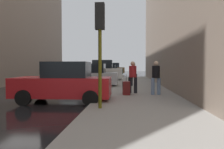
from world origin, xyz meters
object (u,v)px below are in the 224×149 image
at_px(parked_silver_sedan, 90,76).
at_px(pedestrian_in_jeans, 156,76).
at_px(parked_red_hatchback, 64,83).
at_px(parked_bronze_suv, 113,69).
at_px(fire_hydrant, 116,79).
at_px(parked_dark_green_sedan, 111,71).
at_px(parked_white_van, 101,71).
at_px(pedestrian_in_tan_coat, 134,73).
at_px(parked_blue_sedan, 107,72).
at_px(rolling_suitcase, 126,88).
at_px(pedestrian_in_red_jacket, 133,75).
at_px(traffic_light, 100,32).

relative_size(parked_silver_sedan, pedestrian_in_jeans, 2.46).
xyz_separation_m(parked_red_hatchback, parked_bronze_suv, (-0.00, 33.34, 0.18)).
height_order(parked_red_hatchback, fire_hydrant, parked_red_hatchback).
bearing_deg(parked_silver_sedan, parked_dark_green_sedan, 90.00).
height_order(parked_white_van, fire_hydrant, parked_white_van).
distance_m(parked_red_hatchback, pedestrian_in_tan_coat, 7.46).
height_order(parked_red_hatchback, parked_bronze_suv, parked_bronze_suv).
xyz_separation_m(parked_dark_green_sedan, fire_hydrant, (1.80, -18.24, -0.35)).
relative_size(parked_silver_sedan, parked_white_van, 0.90).
bearing_deg(pedestrian_in_jeans, parked_blue_sedan, 102.54).
relative_size(parked_red_hatchback, rolling_suitcase, 4.06).
bearing_deg(parked_white_van, fire_hydrant, -69.99).
bearing_deg(pedestrian_in_jeans, parked_silver_sedan, 130.28).
bearing_deg(fire_hydrant, pedestrian_in_tan_coat, -54.98).
height_order(parked_blue_sedan, fire_hydrant, parked_blue_sedan).
bearing_deg(parked_red_hatchback, pedestrian_in_red_jacket, 37.85).
height_order(parked_dark_green_sedan, traffic_light, traffic_light).
bearing_deg(fire_hydrant, parked_red_hatchback, -101.60).
bearing_deg(parked_blue_sedan, parked_red_hatchback, -90.00).
bearing_deg(pedestrian_in_jeans, parked_dark_green_sedan, 99.56).
xyz_separation_m(parked_bronze_suv, pedestrian_in_tan_coat, (3.27, -26.64, 0.07)).
bearing_deg(rolling_suitcase, pedestrian_in_red_jacket, 64.78).
bearing_deg(pedestrian_in_jeans, traffic_light, -122.48).
relative_size(parked_silver_sedan, rolling_suitcase, 4.04).
distance_m(pedestrian_in_red_jacket, pedestrian_in_jeans, 1.31).
relative_size(parked_blue_sedan, traffic_light, 1.18).
distance_m(parked_dark_green_sedan, pedestrian_in_tan_coat, 20.58).
height_order(parked_white_van, pedestrian_in_jeans, parked_white_van).
distance_m(parked_dark_green_sedan, traffic_light, 29.11).
height_order(fire_hydrant, traffic_light, traffic_light).
bearing_deg(pedestrian_in_red_jacket, parked_white_van, 105.21).
bearing_deg(parked_bronze_suv, pedestrian_in_red_jacket, -84.31).
distance_m(parked_white_van, parked_blue_sedan, 7.16).
xyz_separation_m(parked_dark_green_sedan, parked_bronze_suv, (-0.00, 6.31, 0.18)).
bearing_deg(parked_white_van, parked_blue_sedan, 90.00).
distance_m(parked_red_hatchback, traffic_light, 3.31).
bearing_deg(rolling_suitcase, pedestrian_in_jeans, 5.14).
xyz_separation_m(parked_white_van, traffic_light, (1.85, -15.70, 1.73)).
relative_size(fire_hydrant, traffic_light, 0.20).
distance_m(parked_bronze_suv, traffic_light, 35.39).
height_order(parked_bronze_suv, pedestrian_in_tan_coat, parked_bronze_suv).
distance_m(fire_hydrant, pedestrian_in_red_jacket, 6.55).
relative_size(parked_red_hatchback, traffic_light, 1.17).
bearing_deg(parked_dark_green_sedan, parked_white_van, -90.00).
height_order(parked_silver_sedan, parked_blue_sedan, same).
relative_size(parked_blue_sedan, pedestrian_in_tan_coat, 2.48).
height_order(parked_dark_green_sedan, pedestrian_in_red_jacket, pedestrian_in_red_jacket).
distance_m(parked_silver_sedan, parked_bronze_suv, 26.53).
distance_m(parked_silver_sedan, parked_blue_sedan, 14.09).
relative_size(parked_red_hatchback, pedestrian_in_red_jacket, 2.47).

